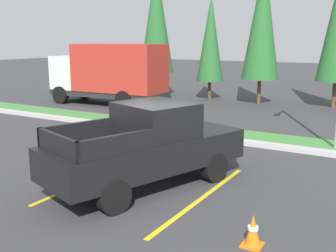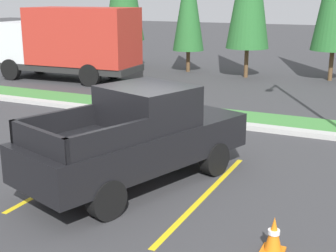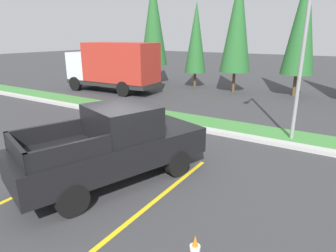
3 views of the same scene
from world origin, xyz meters
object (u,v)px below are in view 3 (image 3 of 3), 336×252
(cargo_truck_distant, at_px, (114,65))
(cypress_tree_leftmost, at_px, (153,21))
(cypress_tree_left_inner, at_px, (196,38))
(pickup_truck_main, at_px, (115,145))
(street_light, at_px, (304,36))
(cypress_tree_center, at_px, (238,22))
(traffic_cone, at_px, (195,250))
(cypress_tree_right_inner, at_px, (303,21))

(cargo_truck_distant, xyz_separation_m, cypress_tree_leftmost, (0.09, 4.84, 3.12))
(cypress_tree_left_inner, bearing_deg, cypress_tree_leftmost, 179.54)
(pickup_truck_main, height_order, cargo_truck_distant, cargo_truck_distant)
(cargo_truck_distant, relative_size, street_light, 1.04)
(cypress_tree_leftmost, bearing_deg, pickup_truck_main, -58.66)
(pickup_truck_main, distance_m, cargo_truck_distant, 13.68)
(cargo_truck_distant, height_order, cypress_tree_left_inner, cypress_tree_left_inner)
(street_light, bearing_deg, cargo_truck_distant, 162.01)
(cypress_tree_left_inner, bearing_deg, cypress_tree_center, -8.21)
(pickup_truck_main, bearing_deg, cypress_tree_center, 97.51)
(traffic_cone, bearing_deg, street_light, 88.39)
(pickup_truck_main, xyz_separation_m, cypress_tree_right_inner, (2.00, 15.26, 3.66))
(street_light, relative_size, cypress_tree_center, 0.83)
(street_light, distance_m, cypress_tree_leftmost, 15.51)
(pickup_truck_main, relative_size, cypress_tree_leftmost, 0.66)
(cypress_tree_left_inner, bearing_deg, traffic_cone, -62.78)
(street_light, height_order, cypress_tree_right_inner, cypress_tree_right_inner)
(cargo_truck_distant, xyz_separation_m, cypress_tree_center, (7.28, 4.33, 2.87))
(cypress_tree_leftmost, bearing_deg, traffic_cone, -53.24)
(cypress_tree_left_inner, height_order, traffic_cone, cypress_tree_left_inner)
(pickup_truck_main, distance_m, traffic_cone, 3.77)
(pickup_truck_main, distance_m, cypress_tree_right_inner, 15.82)
(cypress_tree_right_inner, bearing_deg, cypress_tree_left_inner, -177.22)
(street_light, relative_size, cypress_tree_leftmost, 0.79)
(cargo_truck_distant, relative_size, cypress_tree_leftmost, 0.82)
(street_light, height_order, cypress_tree_left_inner, street_light)
(cypress_tree_leftmost, bearing_deg, cypress_tree_center, -4.05)
(cypress_tree_right_inner, distance_m, traffic_cone, 17.53)
(traffic_cone, bearing_deg, cypress_tree_center, 107.92)
(cypress_tree_leftmost, bearing_deg, street_light, -35.40)
(cypress_tree_right_inner, bearing_deg, cypress_tree_leftmost, -178.35)
(cypress_tree_left_inner, relative_size, cypress_tree_center, 0.78)
(cargo_truck_distant, xyz_separation_m, cypress_tree_left_inner, (3.97, 4.81, 1.84))
(pickup_truck_main, relative_size, traffic_cone, 9.25)
(street_light, bearing_deg, cypress_tree_left_inner, 134.36)
(pickup_truck_main, relative_size, cypress_tree_right_inner, 0.70)
(cypress_tree_left_inner, xyz_separation_m, cypress_tree_center, (3.32, -0.48, 1.02))
(cypress_tree_leftmost, height_order, traffic_cone, cypress_tree_leftmost)
(cypress_tree_left_inner, height_order, cypress_tree_right_inner, cypress_tree_right_inner)
(cypress_tree_center, xyz_separation_m, cypress_tree_right_inner, (3.90, 0.83, -0.01))
(street_light, bearing_deg, pickup_truck_main, -120.48)
(cypress_tree_leftmost, relative_size, cypress_tree_center, 1.05)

